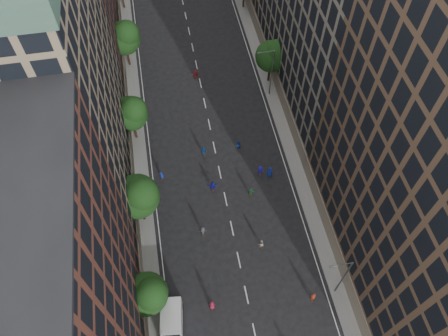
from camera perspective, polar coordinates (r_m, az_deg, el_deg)
name	(u,v)px	position (r m, az deg, el deg)	size (l,w,h in m)	color
ground	(210,127)	(67.36, -1.86, 5.39)	(240.00, 240.00, 0.00)	black
sidewalk_left	(128,102)	(72.31, -12.39, 8.47)	(4.00, 105.00, 0.15)	slate
sidewalk_right	(274,82)	(74.19, 6.50, 11.12)	(4.00, 105.00, 0.15)	slate
bldg_left_a	(40,308)	(41.55, -22.93, -16.50)	(14.00, 22.00, 30.00)	brown
bldg_left_b	(44,88)	(52.94, -22.45, 9.65)	(14.00, 26.00, 34.00)	#7E6B52
bldg_right_b	(343,4)	(63.46, 15.34, 20.00)	(14.00, 28.00, 33.00)	#635C52
tree_left_1	(148,294)	(49.51, -9.92, -15.87)	(4.80, 4.80, 8.21)	black
tree_left_2	(138,195)	(53.95, -11.11, -3.54)	(5.60, 5.60, 9.45)	black
tree_left_3	(131,112)	(62.84, -12.01, 7.11)	(5.00, 5.00, 8.58)	black
tree_left_4	(124,37)	(74.37, -12.87, 16.37)	(5.40, 5.40, 9.08)	black
tree_right_a	(273,55)	(70.51, 6.37, 14.46)	(5.00, 5.00, 8.39)	black
streetlamp_near	(342,276)	(51.58, 15.22, -13.47)	(2.64, 0.22, 9.06)	#595B60
streetlamp_far	(270,71)	(68.57, 6.09, 12.52)	(2.64, 0.22, 9.06)	#595B60
cargo_van	(172,323)	(52.52, -6.85, -19.44)	(3.08, 5.52, 2.81)	silver
skater_4	(177,314)	(53.38, -6.20, -18.48)	(0.97, 0.40, 1.65)	#16139B
skater_6	(212,305)	(53.42, -1.58, -17.47)	(0.80, 0.52, 1.64)	maroon
skater_7	(313,297)	(54.63, 11.55, -16.16)	(0.65, 0.43, 1.78)	#A3341B
skater_8	(261,244)	(56.33, 4.85, -9.83)	(0.77, 0.60, 1.58)	#B0B0AC
skater_9	(203,231)	(56.96, -2.78, -8.23)	(1.01, 0.58, 1.56)	#3C3D41
skater_10	(251,192)	(59.74, 3.54, -3.20)	(0.94, 0.39, 1.61)	#1D6334
skater_11	(213,186)	(60.18, -1.50, -2.39)	(1.46, 0.47, 1.58)	#1715AE
skater_12	(270,172)	(61.54, 5.98, -0.56)	(0.93, 0.61, 1.91)	navy
skater_13	(162,176)	(61.70, -8.14, -0.99)	(0.58, 0.38, 1.60)	#152FAE
skater_14	(238,145)	(64.10, 1.82, 3.01)	(0.85, 0.66, 1.75)	#13369F
skater_15	(260,171)	(61.72, 4.75, -0.35)	(1.07, 0.61, 1.65)	#1D17BC
skater_16	(204,151)	(63.48, -2.68, 2.18)	(0.99, 0.41, 1.69)	#12499A
skater_17	(196,74)	(74.10, -3.74, 12.13)	(1.51, 0.48, 1.63)	maroon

